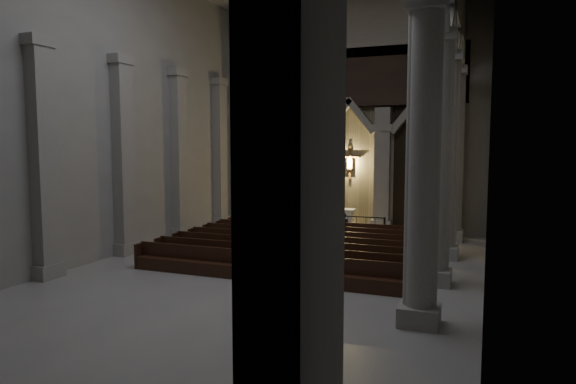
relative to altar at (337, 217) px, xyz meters
The scene contains 11 objects.
room 12.77m from the altar, 87.86° to the right, with size 24.00×24.10×12.00m.
sanctuary_wall 6.06m from the altar, 64.59° to the left, with size 14.00×0.77×12.00m.
right_arcade 13.20m from the altar, 57.79° to the right, with size 1.00×24.00×12.00m.
left_pilasters 10.14m from the altar, 131.44° to the right, with size 0.60×13.00×8.03m.
sanctuary_step 0.69m from the altar, 13.29° to the right, with size 8.50×2.60×0.15m, color gray.
altar is the anchor object (origin of this frame).
altar_rail 1.17m from the altar, 70.00° to the right, with size 4.74×0.09×0.93m.
candle_stand_left 2.83m from the altar, 147.80° to the right, with size 0.24×0.24×1.40m.
candle_stand_right 4.06m from the altar, 17.11° to the right, with size 0.23×0.23×1.38m.
pews 7.31m from the altar, 86.86° to the right, with size 9.68×7.60×0.95m.
worshipper 3.60m from the altar, 69.24° to the right, with size 0.49×0.32×1.35m, color black.
Camera 1 is at (7.00, -15.37, 4.55)m, focal length 32.00 mm.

